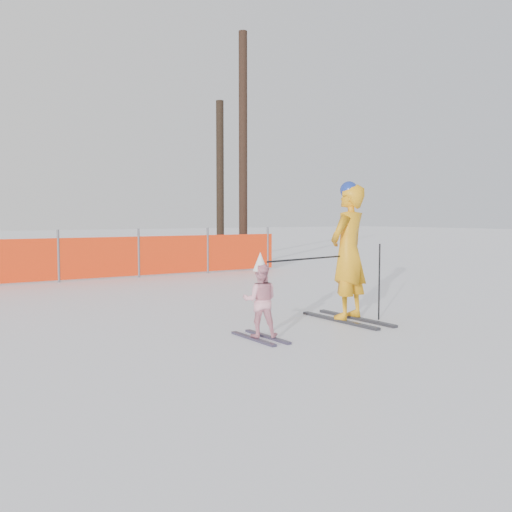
{
  "coord_description": "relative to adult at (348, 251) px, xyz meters",
  "views": [
    {
      "loc": [
        -4.43,
        -6.25,
        1.56
      ],
      "look_at": [
        0.0,
        0.5,
        1.0
      ],
      "focal_mm": 40.0,
      "sensor_mm": 36.0,
      "label": 1
    }
  ],
  "objects": [
    {
      "name": "child",
      "position": [
        -1.81,
        -0.34,
        -0.53
      ],
      "size": [
        0.57,
        0.96,
        1.11
      ],
      "color": "black",
      "rests_on": "ground"
    },
    {
      "name": "tree_trunks",
      "position": [
        3.81,
        9.69,
        2.2
      ],
      "size": [
        0.63,
        2.35,
        7.21
      ],
      "color": "black",
      "rests_on": "ground"
    },
    {
      "name": "ski_poles",
      "position": [
        -0.33,
        -0.18,
        -0.23
      ],
      "size": [
        2.15,
        0.32,
        1.15
      ],
      "color": "black",
      "rests_on": "ground"
    },
    {
      "name": "safety_fence",
      "position": [
        -3.27,
        7.47,
        -0.48
      ],
      "size": [
        14.17,
        0.06,
        1.25
      ],
      "color": "#595960",
      "rests_on": "ground"
    },
    {
      "name": "adult",
      "position": [
        0.0,
        0.0,
        0.0
      ],
      "size": [
        0.84,
        1.61,
        2.08
      ],
      "color": "black",
      "rests_on": "ground"
    },
    {
      "name": "ground",
      "position": [
        -1.36,
        -0.07,
        -1.04
      ],
      "size": [
        120.0,
        120.0,
        0.0
      ],
      "primitive_type": "plane",
      "color": "white",
      "rests_on": "ground"
    }
  ]
}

